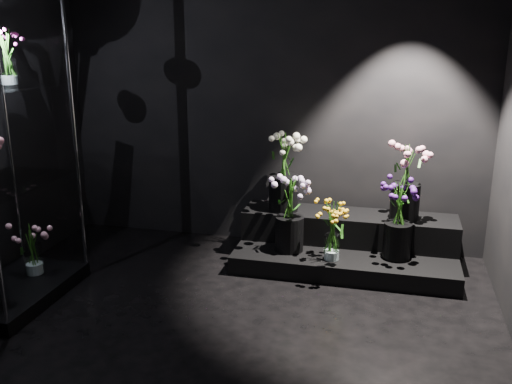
% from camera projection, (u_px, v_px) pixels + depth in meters
% --- Properties ---
extents(floor, '(4.00, 4.00, 0.00)m').
position_uv_depth(floor, '(206.00, 344.00, 3.81)').
color(floor, black).
rests_on(floor, ground).
extents(wall_back, '(4.00, 0.00, 4.00)m').
position_uv_depth(wall_back, '(271.00, 99.00, 5.28)').
color(wall_back, black).
rests_on(wall_back, floor).
extents(display_riser, '(1.91, 0.85, 0.42)m').
position_uv_depth(display_riser, '(347.00, 244.00, 5.09)').
color(display_riser, black).
rests_on(display_riser, floor).
extents(bouquet_orange_bells, '(0.34, 0.34, 0.50)m').
position_uv_depth(bouquet_orange_bells, '(333.00, 231.00, 4.72)').
color(bouquet_orange_bells, white).
rests_on(bouquet_orange_bells, display_riser).
extents(bouquet_lilac, '(0.40, 0.40, 0.68)m').
position_uv_depth(bouquet_lilac, '(290.00, 209.00, 4.89)').
color(bouquet_lilac, black).
rests_on(bouquet_lilac, display_riser).
extents(bouquet_purple, '(0.32, 0.32, 0.69)m').
position_uv_depth(bouquet_purple, '(399.00, 215.00, 4.73)').
color(bouquet_purple, black).
rests_on(bouquet_purple, display_riser).
extents(bouquet_cream_roses, '(0.45, 0.45, 0.71)m').
position_uv_depth(bouquet_cream_roses, '(284.00, 168.00, 5.12)').
color(bouquet_cream_roses, black).
rests_on(bouquet_cream_roses, display_riser).
extents(bouquet_pink_roses, '(0.38, 0.38, 0.66)m').
position_uv_depth(bouquet_pink_roses, '(407.00, 177.00, 4.88)').
color(bouquet_pink_roses, black).
rests_on(bouquet_pink_roses, display_riser).
extents(bouquet_case_magenta, '(0.24, 0.24, 0.40)m').
position_uv_depth(bouquet_case_magenta, '(7.00, 56.00, 4.09)').
color(bouquet_case_magenta, white).
rests_on(bouquet_case_magenta, display_case).
extents(bouquet_case_base_pink, '(0.37, 0.37, 0.42)m').
position_uv_depth(bouquet_case_base_pink, '(32.00, 248.00, 4.58)').
color(bouquet_case_base_pink, white).
rests_on(bouquet_case_base_pink, display_case).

